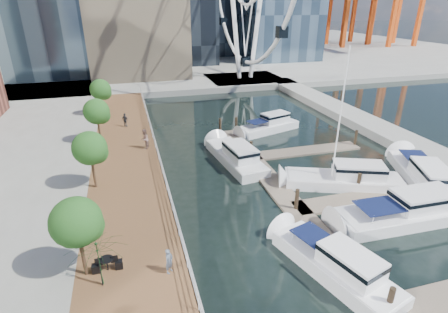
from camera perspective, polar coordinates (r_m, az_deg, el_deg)
name	(u,v)px	position (r m, az deg, el deg)	size (l,w,h in m)	color
ground	(312,298)	(20.45, 14.24, -21.54)	(520.00, 520.00, 0.00)	black
boardwalk	(128,183)	(30.37, -15.43, -4.15)	(6.00, 60.00, 1.00)	brown
seawall	(164,178)	(30.45, -9.80, -3.51)	(0.25, 60.00, 1.00)	#595954
land_far	(150,51)	(115.16, -12.05, 16.50)	(200.00, 114.00, 1.00)	gray
breakwater	(382,131)	(44.90, 24.38, 3.76)	(4.00, 60.00, 1.00)	gray
pier	(245,80)	(69.18, 3.41, 12.32)	(14.00, 12.00, 1.00)	gray
railing	(162,168)	(29.99, -10.12, -1.80)	(0.10, 60.00, 1.05)	white
floating_docks	(340,184)	(30.65, 18.37, -4.29)	(16.00, 34.00, 2.60)	#6D6051
street_trees	(90,148)	(28.08, -21.08, 1.25)	(2.60, 42.60, 4.60)	#3F2B1C
yacht_foreground	(404,220)	(28.61, 27.38, -9.19)	(3.07, 11.45, 2.15)	silver
pedestrian_near	(169,261)	(19.58, -8.97, -16.51)	(0.54, 0.35, 1.48)	#505B6A
pedestrian_mid	(145,139)	(35.29, -12.83, 2.79)	(0.96, 0.75, 1.98)	#8B6860
pedestrian_far	(125,120)	(42.39, -15.82, 5.76)	(0.93, 0.39, 1.59)	#31353D
moored_yachts	(345,191)	(30.69, 19.13, -5.41)	(19.76, 39.51, 11.50)	silver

